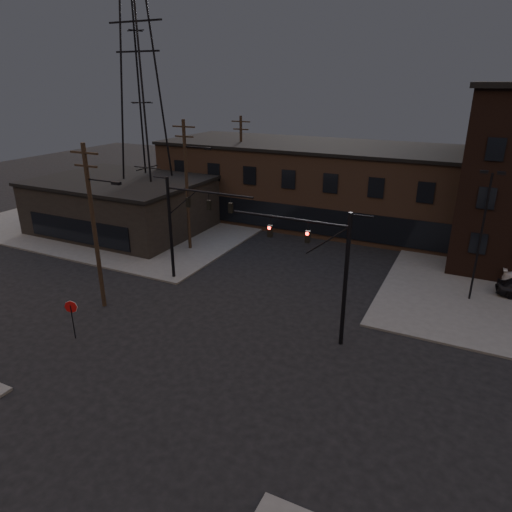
{
  "coord_description": "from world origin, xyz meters",
  "views": [
    {
      "loc": [
        12.29,
        -18.54,
        14.52
      ],
      "look_at": [
        -0.32,
        7.02,
        3.5
      ],
      "focal_mm": 32.0,
      "sensor_mm": 36.0,
      "label": 1
    }
  ],
  "objects": [
    {
      "name": "utility_pole_mid",
      "position": [
        -10.44,
        14.0,
        6.13
      ],
      "size": [
        3.7,
        0.28,
        11.5
      ],
      "color": "black",
      "rests_on": "ground"
    },
    {
      "name": "building_left",
      "position": [
        -20.0,
        16.0,
        2.5
      ],
      "size": [
        16.0,
        12.0,
        5.0
      ],
      "primitive_type": "cube",
      "color": "black",
      "rests_on": "ground"
    },
    {
      "name": "utility_pole_far",
      "position": [
        -11.5,
        26.0,
        5.78
      ],
      "size": [
        2.2,
        0.28,
        11.0
      ],
      "color": "black",
      "rests_on": "ground"
    },
    {
      "name": "utility_pole_near",
      "position": [
        -9.43,
        2.0,
        5.87
      ],
      "size": [
        3.7,
        0.28,
        11.0
      ],
      "color": "black",
      "rests_on": "ground"
    },
    {
      "name": "traffic_signal_far",
      "position": [
        -6.72,
        8.0,
        5.01
      ],
      "size": [
        7.12,
        0.24,
        8.0
      ],
      "color": "black",
      "rests_on": "ground"
    },
    {
      "name": "sidewalk_nw",
      "position": [
        -22.0,
        22.0,
        0.07
      ],
      "size": [
        30.0,
        30.0,
        0.15
      ],
      "primitive_type": "cube",
      "color": "#474744",
      "rests_on": "ground"
    },
    {
      "name": "ground",
      "position": [
        0.0,
        0.0,
        0.0
      ],
      "size": [
        140.0,
        140.0,
        0.0
      ],
      "primitive_type": "plane",
      "color": "black",
      "rests_on": "ground"
    },
    {
      "name": "lot_light_a",
      "position": [
        13.0,
        14.0,
        5.51
      ],
      "size": [
        1.5,
        0.28,
        9.14
      ],
      "color": "black",
      "rests_on": "ground"
    },
    {
      "name": "stop_sign",
      "position": [
        -8.0,
        -1.99,
        1.84
      ],
      "size": [
        0.72,
        0.33,
        2.48
      ],
      "color": "black",
      "rests_on": "ground"
    },
    {
      "name": "building_row",
      "position": [
        0.0,
        28.0,
        4.0
      ],
      "size": [
        40.0,
        12.0,
        8.0
      ],
      "primitive_type": "cube",
      "color": "#4E3729",
      "rests_on": "ground"
    },
    {
      "name": "transmission_tower",
      "position": [
        -18.0,
        18.0,
        12.5
      ],
      "size": [
        7.0,
        7.0,
        25.0
      ],
      "primitive_type": null,
      "color": "black",
      "rests_on": "ground"
    },
    {
      "name": "car_crossing",
      "position": [
        3.91,
        25.3,
        0.76
      ],
      "size": [
        1.9,
        4.73,
        1.53
      ],
      "primitive_type": "imported",
      "rotation": [
        0.0,
        0.0,
        0.06
      ],
      "color": "black",
      "rests_on": "ground"
    },
    {
      "name": "traffic_signal_near",
      "position": [
        5.36,
        4.5,
        4.93
      ],
      "size": [
        7.12,
        0.24,
        8.0
      ],
      "color": "black",
      "rests_on": "ground"
    }
  ]
}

